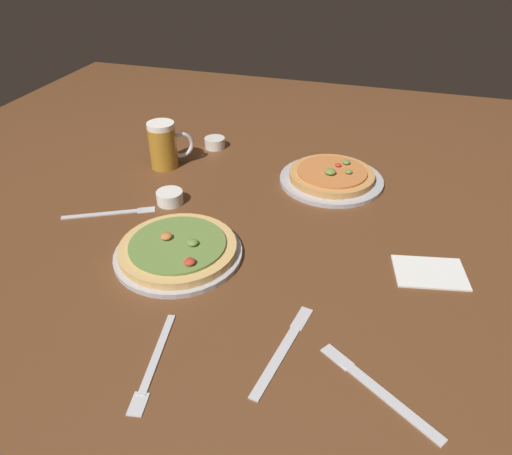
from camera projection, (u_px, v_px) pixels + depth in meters
The scene contains 11 objects.
ground_plane at pixel (256, 239), 1.15m from camera, with size 2.40×2.40×0.03m, color brown.
pizza_plate_near at pixel (178, 250), 1.06m from camera, with size 0.29×0.29×0.05m.
pizza_plate_far at pixel (332, 177), 1.35m from camera, with size 0.29×0.29×0.05m.
beer_mug_dark at pixel (164, 145), 1.40m from camera, with size 0.12×0.10×0.14m.
ramekin_sauce at pixel (215, 143), 1.54m from camera, with size 0.07×0.07×0.03m, color silver.
ramekin_butter at pixel (170, 197), 1.25m from camera, with size 0.07×0.07×0.03m, color white.
napkin_folded at pixel (430, 272), 1.02m from camera, with size 0.15×0.11×0.01m, color white.
fork_left at pixel (154, 363), 0.82m from camera, with size 0.06×0.22×0.01m.
knife_right at pixel (284, 348), 0.85m from camera, with size 0.06×0.23×0.01m.
fork_spare at pixel (111, 213), 1.22m from camera, with size 0.22×0.12×0.01m.
knife_spare at pixel (378, 389), 0.77m from camera, with size 0.21×0.15×0.01m.
Camera 1 is at (0.27, -0.89, 0.66)m, focal length 33.50 mm.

